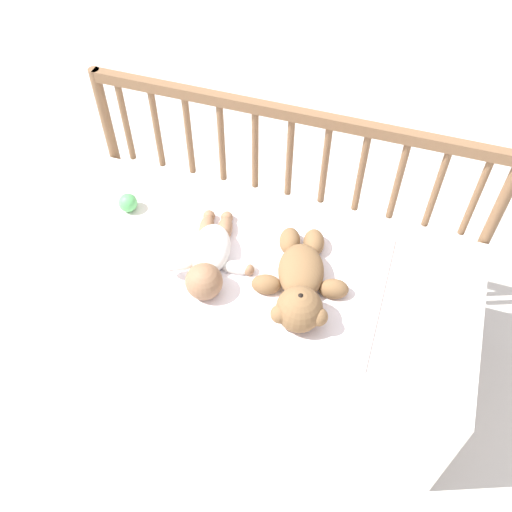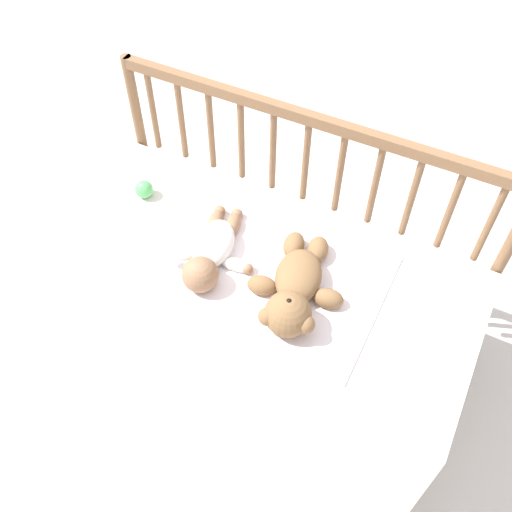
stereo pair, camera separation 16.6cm
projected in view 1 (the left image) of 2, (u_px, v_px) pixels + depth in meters
The scene contains 7 objects.
ground_plane at pixel (256, 348), 2.08m from camera, with size 12.00×12.00×0.00m, color silver.
crib_mattress at pixel (256, 312), 1.89m from camera, with size 1.33×0.63×0.47m.
crib_rail at pixel (289, 168), 1.82m from camera, with size 1.33×0.04×0.81m.
blanket at pixel (258, 269), 1.70m from camera, with size 0.75×0.49×0.01m.
teddy_bear at pixel (300, 284), 1.61m from camera, with size 0.28×0.39×0.13m.
baby at pixel (209, 257), 1.68m from camera, with size 0.27×0.35×0.11m.
toy_ball at pixel (128, 203), 1.84m from camera, with size 0.06×0.06×0.06m.
Camera 1 is at (0.33, -1.00, 1.82)m, focal length 40.00 mm.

